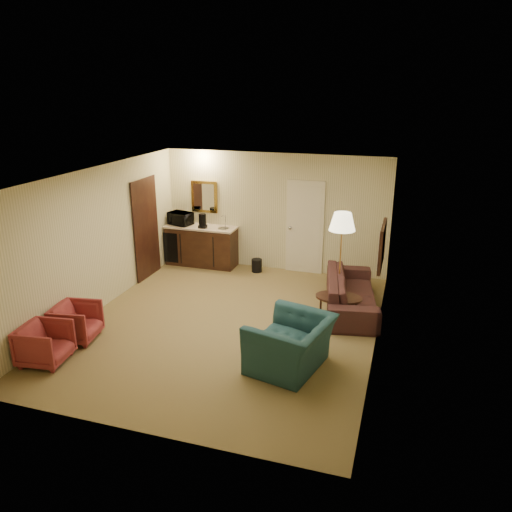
# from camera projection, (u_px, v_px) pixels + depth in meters

# --- Properties ---
(ground) EXTENTS (6.00, 6.00, 0.00)m
(ground) POSITION_uv_depth(u_px,v_px,m) (228.00, 324.00, 8.68)
(ground) COLOR olive
(ground) RESTS_ON ground
(room_walls) EXTENTS (5.02, 6.01, 2.61)m
(room_walls) POSITION_uv_depth(u_px,v_px,m) (236.00, 218.00, 8.85)
(room_walls) COLOR beige
(room_walls) RESTS_ON ground
(wetbar_cabinet) EXTENTS (1.64, 0.58, 0.92)m
(wetbar_cabinet) POSITION_uv_depth(u_px,v_px,m) (202.00, 246.00, 11.45)
(wetbar_cabinet) COLOR #381F12
(wetbar_cabinet) RESTS_ON ground
(sofa) EXTENTS (1.03, 2.31, 0.87)m
(sofa) POSITION_uv_depth(u_px,v_px,m) (352.00, 287.00, 9.16)
(sofa) COLOR black
(sofa) RESTS_ON ground
(teal_armchair) EXTENTS (1.01, 1.32, 1.03)m
(teal_armchair) POSITION_uv_depth(u_px,v_px,m) (291.00, 336.00, 7.19)
(teal_armchair) COLOR #1D4248
(teal_armchair) RESTS_ON ground
(rose_chair_near) EXTENTS (0.71, 0.75, 0.68)m
(rose_chair_near) POSITION_uv_depth(u_px,v_px,m) (76.00, 320.00, 8.06)
(rose_chair_near) COLOR maroon
(rose_chair_near) RESTS_ON ground
(rose_chair_far) EXTENTS (0.69, 0.73, 0.67)m
(rose_chair_far) POSITION_uv_depth(u_px,v_px,m) (45.00, 342.00, 7.38)
(rose_chair_far) COLOR maroon
(rose_chair_far) RESTS_ON ground
(coffee_table) EXTENTS (0.93, 0.74, 0.47)m
(coffee_table) POSITION_uv_depth(u_px,v_px,m) (338.00, 309.00, 8.74)
(coffee_table) COLOR #311B10
(coffee_table) RESTS_ON ground
(floor_lamp) EXTENTS (0.57, 0.57, 1.80)m
(floor_lamp) POSITION_uv_depth(u_px,v_px,m) (340.00, 260.00, 9.17)
(floor_lamp) COLOR #C58D41
(floor_lamp) RESTS_ON ground
(waste_bin) EXTENTS (0.29, 0.29, 0.29)m
(waste_bin) POSITION_uv_depth(u_px,v_px,m) (257.00, 265.00, 11.11)
(waste_bin) COLOR black
(waste_bin) RESTS_ON ground
(microwave) EXTENTS (0.59, 0.42, 0.36)m
(microwave) POSITION_uv_depth(u_px,v_px,m) (180.00, 217.00, 11.38)
(microwave) COLOR black
(microwave) RESTS_ON wetbar_cabinet
(coffee_maker) EXTENTS (0.21, 0.21, 0.32)m
(coffee_maker) POSITION_uv_depth(u_px,v_px,m) (202.00, 221.00, 11.13)
(coffee_maker) COLOR black
(coffee_maker) RESTS_ON wetbar_cabinet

